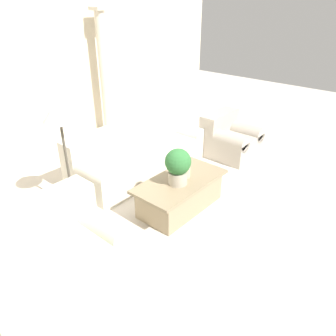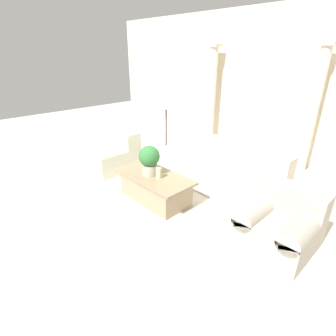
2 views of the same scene
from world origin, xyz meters
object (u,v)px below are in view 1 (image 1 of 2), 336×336
(loveseat, at_px, (47,253))
(armchair, at_px, (229,138))
(coffee_table, at_px, (180,194))
(floor_lamp, at_px, (60,118))
(sofa_long, at_px, (138,153))
(potted_plant, at_px, (178,165))

(loveseat, relative_size, armchair, 1.64)
(coffee_table, height_order, floor_lamp, floor_lamp)
(sofa_long, distance_m, coffee_table, 1.30)
(loveseat, distance_m, armchair, 3.83)
(loveseat, relative_size, potted_plant, 2.93)
(sofa_long, relative_size, armchair, 2.71)
(coffee_table, bearing_deg, potted_plant, -163.18)
(loveseat, distance_m, floor_lamp, 1.64)
(floor_lamp, relative_size, armchair, 1.74)
(coffee_table, xyz_separation_m, floor_lamp, (-0.96, 1.15, 1.08))
(floor_lamp, distance_m, armchair, 3.16)
(loveseat, bearing_deg, floor_lamp, 45.30)
(potted_plant, height_order, armchair, potted_plant)
(sofa_long, distance_m, loveseat, 2.49)
(potted_plant, xyz_separation_m, armchair, (2.04, 0.45, -0.39))
(potted_plant, distance_m, armchair, 2.12)
(coffee_table, bearing_deg, loveseat, 173.19)
(floor_lamp, bearing_deg, sofa_long, 3.27)
(loveseat, height_order, potted_plant, potted_plant)
(coffee_table, distance_m, armchair, 1.99)
(coffee_table, bearing_deg, sofa_long, 72.15)
(potted_plant, bearing_deg, coffee_table, 16.82)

